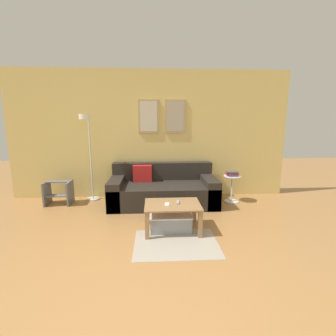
% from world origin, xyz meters
% --- Properties ---
extents(ground_plane, '(16.00, 16.00, 0.00)m').
position_xyz_m(ground_plane, '(0.00, 0.00, 0.00)').
color(ground_plane, '#A87542').
extents(wall_back, '(5.60, 0.09, 2.55)m').
position_xyz_m(wall_back, '(0.00, 3.13, 1.28)').
color(wall_back, '#DDC472').
rests_on(wall_back, ground_plane).
extents(area_rug, '(1.08, 0.81, 0.01)m').
position_xyz_m(area_rug, '(0.35, 1.04, 0.00)').
color(area_rug, '#A39989').
rests_on(area_rug, ground_plane).
extents(couch, '(1.98, 0.96, 0.74)m').
position_xyz_m(couch, '(0.24, 2.63, 0.26)').
color(couch, '#28231E').
rests_on(couch, ground_plane).
extents(coffee_table, '(0.79, 0.57, 0.40)m').
position_xyz_m(coffee_table, '(0.33, 1.43, 0.32)').
color(coffee_table, '#997047').
rests_on(coffee_table, ground_plane).
extents(storage_bin, '(0.61, 0.41, 0.24)m').
position_xyz_m(storage_bin, '(0.30, 1.47, 0.12)').
color(storage_bin, gray).
rests_on(storage_bin, ground_plane).
extents(floor_lamp, '(0.26, 0.49, 1.68)m').
position_xyz_m(floor_lamp, '(-1.16, 2.79, 1.11)').
color(floor_lamp, silver).
rests_on(floor_lamp, ground_plane).
extents(side_table, '(0.33, 0.33, 0.52)m').
position_xyz_m(side_table, '(1.58, 2.63, 0.31)').
color(side_table, white).
rests_on(side_table, ground_plane).
extents(book_stack, '(0.25, 0.18, 0.09)m').
position_xyz_m(book_stack, '(1.57, 2.63, 0.56)').
color(book_stack, '#8C4C93').
rests_on(book_stack, side_table).
extents(remote_control, '(0.05, 0.15, 0.02)m').
position_xyz_m(remote_control, '(0.41, 1.47, 0.41)').
color(remote_control, '#99999E').
rests_on(remote_control, coffee_table).
extents(cell_phone, '(0.08, 0.15, 0.01)m').
position_xyz_m(cell_phone, '(0.25, 1.41, 0.40)').
color(cell_phone, silver).
rests_on(cell_phone, coffee_table).
extents(step_stool, '(0.46, 0.36, 0.44)m').
position_xyz_m(step_stool, '(-1.74, 2.69, 0.24)').
color(step_stool, slate).
rests_on(step_stool, ground_plane).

